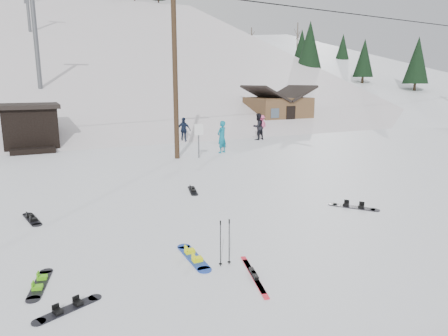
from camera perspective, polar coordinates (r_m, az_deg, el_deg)
name	(u,v)px	position (r m, az deg, el deg)	size (l,w,h in m)	color
ground	(308,277)	(8.93, 11.85, -15.04)	(200.00, 200.00, 0.00)	white
ski_slope	(75,192)	(63.47, -20.53, -3.24)	(60.00, 75.00, 45.00)	silver
ridge_right	(303,168)	(72.34, 11.28, -0.04)	(34.00, 85.00, 36.00)	white
treeline_right	(328,109)	(63.40, 14.62, 8.15)	(20.00, 60.00, 10.00)	black
treeline_crest	(55,101)	(92.43, -23.03, 8.74)	(50.00, 6.00, 10.00)	black
utility_pole	(175,69)	(21.39, -7.01, 13.81)	(2.00, 0.26, 9.00)	#3A2819
trail_sign	(199,135)	(21.55, -3.63, 4.78)	(0.50, 0.09, 1.85)	#595B60
lift_hut	(31,127)	(27.28, -25.89, 5.34)	(3.40, 4.10, 2.75)	black
lift_tower_near	(35,33)	(36.42, -25.36, 17.09)	(2.20, 0.36, 8.00)	#595B60
cabin	(278,111)	(36.31, 7.68, 8.04)	(5.39, 4.40, 3.77)	brown
hero_snowboard	(193,257)	(9.62, -4.39, -12.54)	(0.34, 1.70, 0.12)	#1B40B5
hero_skis	(254,275)	(8.81, 4.27, -15.01)	(0.59, 1.87, 0.10)	red
ski_poles	(225,242)	(9.05, 0.12, -10.55)	(0.30, 0.08, 1.07)	black
board_scatter_a	(68,309)	(8.18, -21.37, -18.20)	(1.24, 0.65, 0.09)	black
board_scatter_b	(32,219)	(13.37, -25.75, -6.56)	(0.53, 1.48, 0.11)	black
board_scatter_c	(40,284)	(9.25, -24.80, -14.79)	(0.55, 1.41, 0.10)	black
board_scatter_d	(353,207)	(13.86, 18.01, -5.28)	(1.12, 1.38, 0.12)	black
board_scatter_f	(193,190)	(15.18, -4.48, -3.21)	(0.55, 1.37, 0.10)	black
skier_teal	(222,137)	(23.16, -0.31, 4.46)	(0.68, 0.45, 1.86)	#0D6B84
skier_dark	(258,127)	(28.57, 4.88, 5.91)	(0.91, 0.71, 1.88)	black
skier_pink	(262,125)	(31.68, 5.41, 6.18)	(0.97, 0.56, 1.50)	#E95289
skier_navy	(184,130)	(27.48, -5.74, 5.44)	(0.99, 0.41, 1.69)	#151F36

